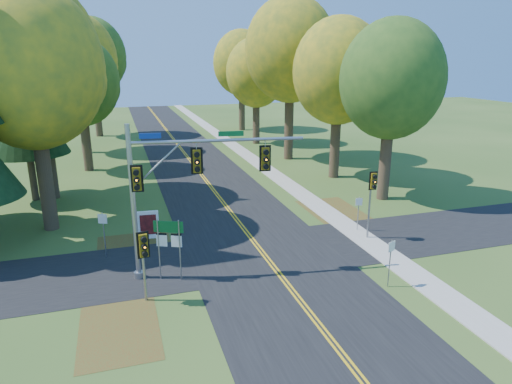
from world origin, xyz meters
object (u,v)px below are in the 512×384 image
object	(u,v)px
route_sign_cluster	(169,238)
info_kiosk	(148,225)
traffic_mast	(177,181)
east_signal_pole	(372,188)

from	to	relation	value
route_sign_cluster	info_kiosk	world-z (taller)	route_sign_cluster
route_sign_cluster	info_kiosk	distance (m)	5.66
traffic_mast	east_signal_pole	bearing A→B (deg)	14.22
traffic_mast	info_kiosk	distance (m)	6.57
route_sign_cluster	info_kiosk	size ratio (longest dim) A/B	1.82
route_sign_cluster	info_kiosk	bearing A→B (deg)	119.95
east_signal_pole	route_sign_cluster	xyz separation A→B (m)	(-11.48, -1.59, -0.94)
traffic_mast	info_kiosk	world-z (taller)	traffic_mast
traffic_mast	east_signal_pole	size ratio (longest dim) A/B	1.99
east_signal_pole	route_sign_cluster	bearing A→B (deg)	-167.19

